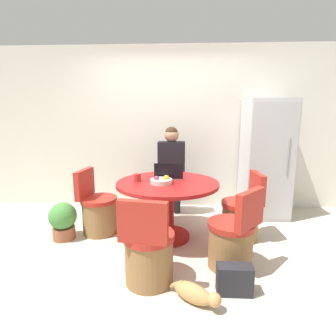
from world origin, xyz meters
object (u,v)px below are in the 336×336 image
dining_table (168,197)px  cat (195,294)px  chair_near_right_corner (232,241)px  handbag (234,279)px  chair_near_camera (148,254)px  chair_right_side (242,216)px  person_seated (172,167)px  chair_left_side (98,212)px  potted_plant (63,220)px  refrigerator (265,159)px  fruit_bowl (162,181)px  laptop (169,175)px

dining_table → cat: (0.28, -1.16, -0.45)m
chair_near_right_corner → handbag: size_ratio=2.79×
chair_near_right_corner → chair_near_camera: bearing=-27.7°
chair_right_side → handbag: chair_right_side is taller
person_seated → chair_near_camera: bearing=85.2°
chair_left_side → potted_plant: chair_left_side is taller
chair_left_side → person_seated: 1.27m
person_seated → potted_plant: size_ratio=2.91×
dining_table → cat: bearing=-76.4°
refrigerator → dining_table: 1.71m
chair_near_camera → person_seated: 1.82m
chair_right_side → dining_table: bearing=-90.0°
fruit_bowl → handbag: (0.69, -0.93, -0.63)m
chair_left_side → chair_right_side: same height
chair_left_side → handbag: (1.53, -1.14, -0.15)m
refrigerator → handbag: (-0.81, -1.91, -0.74)m
handbag → chair_near_camera: bearing=171.0°
chair_near_camera → handbag: 0.78m
chair_near_right_corner → handbag: (-0.05, -0.41, -0.15)m
chair_near_right_corner → handbag: bearing=35.4°
fruit_bowl → potted_plant: fruit_bowl is taller
potted_plant → handbag: bearing=-26.2°
chair_near_right_corner → person_seated: person_seated is taller
dining_table → refrigerator: bearing=31.7°
handbag → chair_near_right_corner: bearing=82.8°
chair_near_right_corner → chair_near_camera: 0.85m
chair_near_right_corner → chair_right_side: bearing=-157.5°
dining_table → potted_plant: dining_table is taller
cat → chair_near_right_corner: bearing=88.1°
fruit_bowl → potted_plant: bearing=179.7°
fruit_bowl → dining_table: bearing=54.4°
dining_table → chair_right_side: size_ratio=1.48×
chair_near_right_corner → chair_right_side: size_ratio=1.00×
chair_right_side → fruit_bowl: (-0.98, -0.13, 0.48)m
chair_left_side → fruit_bowl: size_ratio=3.28×
fruit_bowl → chair_near_right_corner: bearing=-35.4°
chair_near_right_corner → laptop: (-0.67, 0.78, 0.49)m
refrigerator → chair_near_right_corner: 1.78m
laptop → chair_near_right_corner: bearing=130.8°
handbag → fruit_bowl: bearing=126.5°
dining_table → potted_plant: 1.33m
dining_table → chair_near_camera: 0.95m
chair_right_side → cat: chair_right_side is taller
chair_near_camera → fruit_bowl: (0.06, 0.82, 0.48)m
chair_near_right_corner → chair_left_side: same height
person_seated → chair_right_side: bearing=138.2°
chair_near_right_corner → potted_plant: chair_near_right_corner is taller
chair_near_camera → potted_plant: chair_near_camera is taller
chair_left_side → handbag: 1.92m
chair_right_side → person_seated: size_ratio=0.62×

